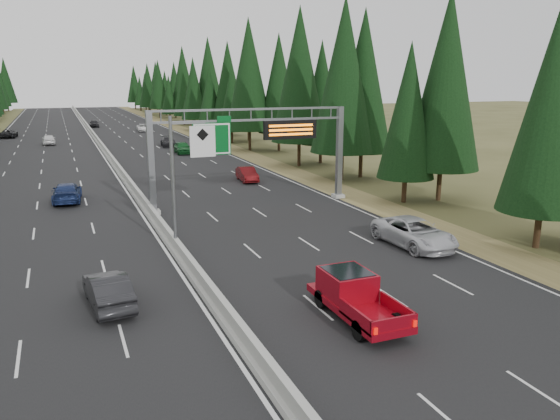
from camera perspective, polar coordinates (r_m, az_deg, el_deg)
The scene contains 17 objects.
road at distance 86.83m, azimuth -18.14°, elevation 6.18°, with size 32.00×260.00×0.08m, color black.
shoulder_right at distance 89.82m, azimuth -6.69°, elevation 6.97°, with size 3.60×260.00×0.06m, color olive.
median_barrier at distance 86.79m, azimuth -18.16°, elevation 6.43°, with size 0.70×260.00×0.85m.
sign_gantry at distance 43.80m, azimuth -2.17°, elevation 7.18°, with size 16.75×0.98×7.80m.
hov_sign_pole at distance 32.14m, azimuth -10.12°, elevation 3.70°, with size 2.80×0.50×8.00m.
tree_row_right at distance 80.57m, azimuth -1.82°, elevation 12.87°, with size 11.85×243.89×18.98m.
silver_minivan at distance 34.45m, azimuth 13.84°, elevation -2.31°, with size 2.81×6.09×1.69m, color silver.
red_pickup at distance 24.03m, azimuth 7.52°, elevation -8.51°, with size 2.06×5.77×1.88m.
car_ahead_green at distance 77.05m, azimuth -10.15°, elevation 6.44°, with size 1.94×4.83×1.65m, color #135320.
car_ahead_dkred at distance 55.05m, azimuth -3.46°, elevation 3.75°, with size 1.50×4.29×1.41m, color maroon.
car_ahead_dkgrey at distance 85.76m, azimuth -11.61°, elevation 7.00°, with size 2.02×4.97×1.44m, color black.
car_ahead_white at distance 112.15m, azimuth -14.10°, elevation 8.33°, with size 2.35×5.10×1.42m, color white.
car_ahead_far at distance 125.26m, azimuth -18.85°, elevation 8.55°, with size 1.84×4.57×1.56m, color black.
car_onc_near at distance 25.99m, azimuth -17.53°, elevation -7.96°, with size 1.63×4.68×1.54m, color black.
car_onc_blue at distance 49.00m, azimuth -21.37°, elevation 1.73°, with size 2.22×5.47×1.59m, color navy.
car_onc_white at distance 93.86m, azimuth -23.01°, elevation 6.80°, with size 1.89×4.71×1.60m, color silver.
car_onc_far at distance 108.09m, azimuth -26.48°, elevation 7.17°, with size 2.45×5.32×1.48m, color black.
Camera 1 is at (-5.92, -6.05, 10.07)m, focal length 35.00 mm.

